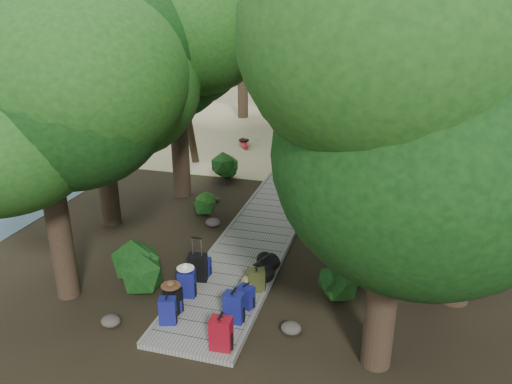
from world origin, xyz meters
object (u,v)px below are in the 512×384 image
(backpack_left_d, at_px, (204,265))
(lone_suitcase_on_sand, at_px, (314,152))
(backpack_right_a, at_px, (221,332))
(backpack_right_d, at_px, (256,279))
(duffel_right_khaki, at_px, (255,278))
(backpack_left_c, at_px, (187,282))
(duffel_right_black, at_px, (265,267))
(backpack_left_a, at_px, (168,309))
(suitcase_on_boardwalk, at_px, (198,267))
(backpack_left_b, at_px, (173,298))
(backpack_right_b, at_px, (234,306))
(kayak, at_px, (244,142))
(backpack_right_c, at_px, (246,296))
(sun_lounger, at_px, (380,148))

(backpack_left_d, xyz_separation_m, lone_suitcase_on_sand, (0.98, 10.35, -0.01))
(backpack_right_a, relative_size, lone_suitcase_on_sand, 1.12)
(backpack_right_d, distance_m, duffel_right_khaki, 0.25)
(backpack_left_d, bearing_deg, backpack_left_c, -99.19)
(backpack_left_d, xyz_separation_m, duffel_right_black, (1.44, 0.39, -0.02))
(backpack_left_a, height_order, backpack_right_a, backpack_right_a)
(backpack_left_a, bearing_deg, duffel_right_khaki, 37.60)
(backpack_left_a, xyz_separation_m, suitcase_on_boardwalk, (-0.03, 1.76, 0.02))
(backpack_left_b, xyz_separation_m, backpack_right_b, (1.37, 0.04, 0.04))
(kayak, bearing_deg, lone_suitcase_on_sand, -44.55)
(backpack_left_d, distance_m, backpack_right_d, 1.47)
(backpack_left_c, xyz_separation_m, kayak, (-2.53, 12.61, -0.28))
(duffel_right_black, bearing_deg, backpack_left_c, -119.39)
(backpack_left_d, bearing_deg, backpack_left_b, -100.20)
(backpack_left_b, distance_m, backpack_left_d, 1.66)
(duffel_right_khaki, distance_m, lone_suitcase_on_sand, 10.49)
(backpack_left_c, relative_size, backpack_right_c, 1.23)
(lone_suitcase_on_sand, bearing_deg, backpack_left_d, -104.70)
(backpack_left_a, height_order, duffel_right_khaki, backpack_left_a)
(backpack_right_d, distance_m, lone_suitcase_on_sand, 10.70)
(backpack_left_a, bearing_deg, backpack_right_b, 1.41)
(sun_lounger, bearing_deg, kayak, -158.85)
(backpack_left_a, bearing_deg, backpack_left_d, 72.45)
(duffel_right_black, xyz_separation_m, lone_suitcase_on_sand, (-0.46, 9.96, 0.01))
(lone_suitcase_on_sand, bearing_deg, backpack_right_a, -97.72)
(backpack_right_c, distance_m, sun_lounger, 13.03)
(backpack_right_c, bearing_deg, backpack_right_a, -71.56)
(suitcase_on_boardwalk, xyz_separation_m, lone_suitcase_on_sand, (1.03, 10.65, -0.11))
(backpack_left_a, relative_size, backpack_right_b, 0.89)
(lone_suitcase_on_sand, distance_m, kayak, 3.76)
(sun_lounger, bearing_deg, backpack_right_a, -79.61)
(duffel_right_black, bearing_deg, backpack_right_a, -75.09)
(backpack_right_a, bearing_deg, backpack_right_d, 83.87)
(backpack_left_d, bearing_deg, backpack_left_a, -97.95)
(suitcase_on_boardwalk, bearing_deg, backpack_right_b, -55.63)
(backpack_left_b, height_order, backpack_right_a, backpack_right_a)
(backpack_left_a, bearing_deg, backpack_right_a, -36.26)
(backpack_left_c, relative_size, backpack_left_d, 1.47)
(backpack_left_c, xyz_separation_m, sun_lounger, (3.66, 12.79, -0.16))
(backpack_right_c, bearing_deg, backpack_left_d, 163.74)
(backpack_right_c, bearing_deg, kayak, 128.19)
(backpack_left_b, height_order, sun_lounger, backpack_left_b)
(backpack_right_a, xyz_separation_m, kayak, (-3.89, 14.13, -0.30))
(duffel_right_black, distance_m, kayak, 11.91)
(backpack_left_d, distance_m, backpack_right_a, 2.85)
(backpack_right_d, height_order, lone_suitcase_on_sand, backpack_right_d)
(backpack_left_a, xyz_separation_m, duffel_right_khaki, (1.35, 1.92, -0.14))
(backpack_left_c, distance_m, backpack_right_a, 2.03)
(lone_suitcase_on_sand, bearing_deg, backpack_left_c, -104.35)
(backpack_right_a, height_order, duffel_right_khaki, backpack_right_a)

